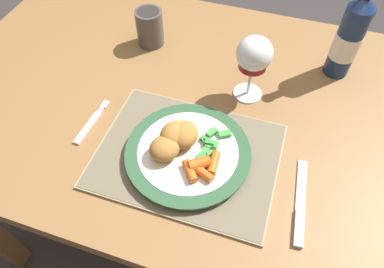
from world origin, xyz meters
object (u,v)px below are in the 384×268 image
object	(u,v)px
dinner_plate	(188,153)
fork	(90,124)
table_knife	(300,209)
wine_glass	(254,56)
drinking_cup	(150,27)
dining_table	(204,124)
bottle	(349,38)

from	to	relation	value
dinner_plate	fork	bearing A→B (deg)	176.54
table_knife	wine_glass	distance (m)	0.33
dinner_plate	drinking_cup	distance (m)	0.40
dining_table	dinner_plate	bearing A→B (deg)	-84.88
fork	bottle	distance (m)	0.63
table_knife	dining_table	bearing A→B (deg)	139.50
dinner_plate	drinking_cup	bearing A→B (deg)	123.38
bottle	drinking_cup	size ratio (longest dim) A/B	2.83
dinner_plate	bottle	distance (m)	0.47
dinner_plate	drinking_cup	world-z (taller)	drinking_cup
dining_table	wine_glass	distance (m)	0.23
drinking_cup	wine_glass	bearing A→B (deg)	-20.49
dinner_plate	bottle	bearing A→B (deg)	53.54
dinner_plate	wine_glass	size ratio (longest dim) A/B	1.60
dining_table	dinner_plate	world-z (taller)	dinner_plate
bottle	drinking_cup	distance (m)	0.50
table_knife	bottle	distance (m)	0.43
dinner_plate	bottle	size ratio (longest dim) A/B	0.94
wine_glass	bottle	xyz separation A→B (m)	(0.20, 0.15, -0.01)
fork	wine_glass	distance (m)	0.39
bottle	drinking_cup	xyz separation A→B (m)	(-0.49, -0.04, -0.05)
table_knife	bottle	size ratio (longest dim) A/B	0.68
dinner_plate	wine_glass	distance (m)	0.25
bottle	drinking_cup	bearing A→B (deg)	-175.56
bottle	fork	bearing A→B (deg)	-145.14
wine_glass	bottle	size ratio (longest dim) A/B	0.59
dining_table	dinner_plate	size ratio (longest dim) A/B	5.17
dining_table	drinking_cup	xyz separation A→B (m)	(-0.20, 0.16, 0.15)
drinking_cup	dinner_plate	bearing A→B (deg)	-56.62
wine_glass	drinking_cup	distance (m)	0.32
table_knife	drinking_cup	size ratio (longest dim) A/B	1.92
fork	dinner_plate	bearing A→B (deg)	-3.46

